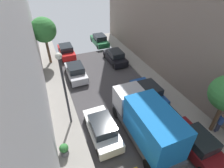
{
  "coord_description": "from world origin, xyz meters",
  "views": [
    {
      "loc": [
        -5.23,
        -6.38,
        10.69
      ],
      "look_at": [
        0.2,
        6.88,
        0.5
      ],
      "focal_mm": 27.99,
      "sensor_mm": 36.0,
      "label": 1
    }
  ],
  "objects_px": {
    "parked_car_left_4": "(76,72)",
    "lamp_post": "(63,81)",
    "parked_car_right_3": "(115,57)",
    "parked_car_right_4": "(100,40)",
    "street_tree_2": "(44,30)",
    "parked_car_right_1": "(196,143)",
    "parked_car_left_3": "(102,129)",
    "delivery_truck": "(146,122)",
    "pedestrian": "(220,122)",
    "parked_car_left_5": "(66,51)",
    "potted_plant_0": "(64,150)",
    "parked_car_right_2": "(148,92)"
  },
  "relations": [
    {
      "from": "parked_car_left_4",
      "to": "lamp_post",
      "type": "relative_size",
      "value": 0.7
    },
    {
      "from": "parked_car_right_3",
      "to": "parked_car_right_4",
      "type": "xyz_separation_m",
      "value": [
        0.0,
        6.07,
        0.0
      ]
    },
    {
      "from": "parked_car_right_3",
      "to": "street_tree_2",
      "type": "bearing_deg",
      "value": 160.16
    },
    {
      "from": "street_tree_2",
      "to": "parked_car_right_1",
      "type": "bearing_deg",
      "value": -65.14
    },
    {
      "from": "parked_car_left_3",
      "to": "delivery_truck",
      "type": "distance_m",
      "value": 3.23
    },
    {
      "from": "parked_car_right_4",
      "to": "delivery_truck",
      "type": "relative_size",
      "value": 0.64
    },
    {
      "from": "parked_car_left_4",
      "to": "parked_car_right_1",
      "type": "bearing_deg",
      "value": -66.02
    },
    {
      "from": "parked_car_right_3",
      "to": "parked_car_right_1",
      "type": "bearing_deg",
      "value": -90.0
    },
    {
      "from": "parked_car_left_3",
      "to": "pedestrian",
      "type": "bearing_deg",
      "value": -20.39
    },
    {
      "from": "parked_car_left_5",
      "to": "potted_plant_0",
      "type": "relative_size",
      "value": 4.36
    },
    {
      "from": "parked_car_left_3",
      "to": "delivery_truck",
      "type": "xyz_separation_m",
      "value": [
        2.7,
        -1.42,
        1.07
      ]
    },
    {
      "from": "parked_car_right_1",
      "to": "potted_plant_0",
      "type": "relative_size",
      "value": 4.36
    },
    {
      "from": "street_tree_2",
      "to": "lamp_post",
      "type": "bearing_deg",
      "value": -88.05
    },
    {
      "from": "potted_plant_0",
      "to": "lamp_post",
      "type": "height_order",
      "value": "lamp_post"
    },
    {
      "from": "delivery_truck",
      "to": "lamp_post",
      "type": "distance_m",
      "value": 6.22
    },
    {
      "from": "parked_car_right_2",
      "to": "pedestrian",
      "type": "xyz_separation_m",
      "value": [
        2.67,
        -5.42,
        0.35
      ]
    },
    {
      "from": "parked_car_left_4",
      "to": "parked_car_right_3",
      "type": "bearing_deg",
      "value": 16.96
    },
    {
      "from": "lamp_post",
      "to": "parked_car_right_2",
      "type": "bearing_deg",
      "value": 2.52
    },
    {
      "from": "parked_car_left_4",
      "to": "parked_car_right_3",
      "type": "xyz_separation_m",
      "value": [
        5.4,
        1.65,
        0.0
      ]
    },
    {
      "from": "parked_car_right_2",
      "to": "street_tree_2",
      "type": "xyz_separation_m",
      "value": [
        -7.67,
        10.58,
        3.51
      ]
    },
    {
      "from": "parked_car_left_5",
      "to": "parked_car_right_1",
      "type": "relative_size",
      "value": 1.0
    },
    {
      "from": "parked_car_left_4",
      "to": "delivery_truck",
      "type": "xyz_separation_m",
      "value": [
        2.7,
        -10.01,
        1.07
      ]
    },
    {
      "from": "parked_car_left_5",
      "to": "parked_car_right_4",
      "type": "relative_size",
      "value": 1.0
    },
    {
      "from": "parked_car_right_2",
      "to": "pedestrian",
      "type": "relative_size",
      "value": 2.44
    },
    {
      "from": "parked_car_right_2",
      "to": "potted_plant_0",
      "type": "relative_size",
      "value": 4.36
    },
    {
      "from": "parked_car_left_3",
      "to": "pedestrian",
      "type": "height_order",
      "value": "pedestrian"
    },
    {
      "from": "parked_car_left_3",
      "to": "parked_car_right_3",
      "type": "relative_size",
      "value": 1.0
    },
    {
      "from": "parked_car_left_3",
      "to": "potted_plant_0",
      "type": "height_order",
      "value": "parked_car_left_3"
    },
    {
      "from": "delivery_truck",
      "to": "pedestrian",
      "type": "distance_m",
      "value": 5.64
    },
    {
      "from": "parked_car_left_5",
      "to": "parked_car_right_1",
      "type": "height_order",
      "value": "same"
    },
    {
      "from": "parked_car_left_5",
      "to": "lamp_post",
      "type": "xyz_separation_m",
      "value": [
        -1.9,
        -12.24,
        3.33
      ]
    },
    {
      "from": "lamp_post",
      "to": "parked_car_right_1",
      "type": "bearing_deg",
      "value": -37.73
    },
    {
      "from": "parked_car_right_2",
      "to": "pedestrian",
      "type": "distance_m",
      "value": 6.05
    },
    {
      "from": "parked_car_left_3",
      "to": "parked_car_left_4",
      "type": "xyz_separation_m",
      "value": [
        0.0,
        8.59,
        0.0
      ]
    },
    {
      "from": "parked_car_left_5",
      "to": "parked_car_right_2",
      "type": "xyz_separation_m",
      "value": [
        5.4,
        -11.92,
        0.0
      ]
    },
    {
      "from": "parked_car_left_5",
      "to": "parked_car_right_3",
      "type": "bearing_deg",
      "value": -37.23
    },
    {
      "from": "delivery_truck",
      "to": "lamp_post",
      "type": "height_order",
      "value": "lamp_post"
    },
    {
      "from": "parked_car_right_4",
      "to": "lamp_post",
      "type": "xyz_separation_m",
      "value": [
        -7.3,
        -14.21,
        3.33
      ]
    },
    {
      "from": "parked_car_right_4",
      "to": "street_tree_2",
      "type": "xyz_separation_m",
      "value": [
        -7.67,
        -3.3,
        3.51
      ]
    },
    {
      "from": "parked_car_right_3",
      "to": "potted_plant_0",
      "type": "xyz_separation_m",
      "value": [
        -8.25,
        -10.87,
        -0.06
      ]
    },
    {
      "from": "potted_plant_0",
      "to": "parked_car_right_1",
      "type": "bearing_deg",
      "value": -19.45
    },
    {
      "from": "parked_car_left_4",
      "to": "delivery_truck",
      "type": "distance_m",
      "value": 10.42
    },
    {
      "from": "parked_car_right_4",
      "to": "pedestrian",
      "type": "relative_size",
      "value": 2.44
    },
    {
      "from": "parked_car_right_3",
      "to": "street_tree_2",
      "type": "relative_size",
      "value": 0.76
    },
    {
      "from": "potted_plant_0",
      "to": "lamp_post",
      "type": "relative_size",
      "value": 0.16
    },
    {
      "from": "parked_car_left_3",
      "to": "parked_car_right_3",
      "type": "xyz_separation_m",
      "value": [
        5.4,
        10.23,
        0.0
      ]
    },
    {
      "from": "parked_car_left_3",
      "to": "parked_car_right_3",
      "type": "distance_m",
      "value": 11.57
    },
    {
      "from": "delivery_truck",
      "to": "parked_car_right_2",
      "type": "bearing_deg",
      "value": 54.9
    },
    {
      "from": "delivery_truck",
      "to": "potted_plant_0",
      "type": "xyz_separation_m",
      "value": [
        -5.55,
        0.78,
        -1.13
      ]
    },
    {
      "from": "parked_car_left_5",
      "to": "parked_car_right_4",
      "type": "distance_m",
      "value": 5.75
    }
  ]
}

